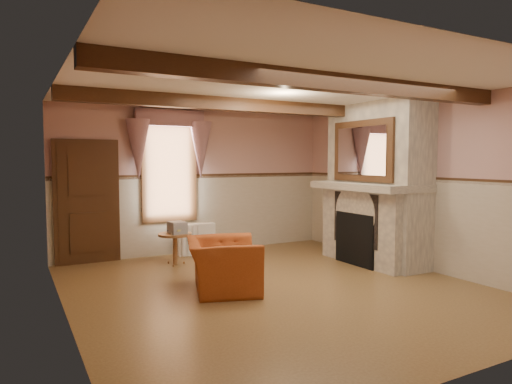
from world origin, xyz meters
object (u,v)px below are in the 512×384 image
armchair (223,265)px  bowl (370,180)px  mantel_clock (348,176)px  radiator (197,239)px  side_table (175,249)px  oil_lamp (360,174)px

armchair → bowl: bowl is taller
mantel_clock → bowl: bearing=-90.0°
radiator → side_table: bearing=-129.5°
side_table → radiator: radiator is taller
radiator → mantel_clock: 3.10m
radiator → oil_lamp: (2.41, -1.86, 1.26)m
mantel_clock → side_table: bearing=163.1°
side_table → radiator: 0.87m
armchair → side_table: (-0.08, 1.83, -0.08)m
armchair → bowl: bearing=-65.6°
radiator → bowl: (2.41, -2.12, 1.17)m
bowl → oil_lamp: bearing=90.0°
mantel_clock → oil_lamp: bearing=-90.0°
radiator → mantel_clock: mantel_clock is taller
bowl → mantel_clock: bearing=90.0°
side_table → bowl: 3.60m
armchair → mantel_clock: bearing=-54.7°
armchair → radiator: armchair is taller
bowl → radiator: bearing=138.7°
radiator → mantel_clock: bearing=-25.9°
bowl → oil_lamp: 0.28m
bowl → oil_lamp: oil_lamp is taller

